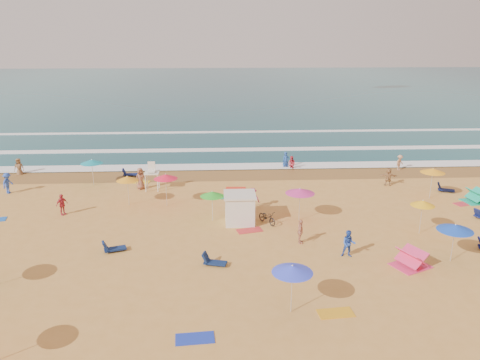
{
  "coord_description": "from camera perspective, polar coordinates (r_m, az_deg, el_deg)",
  "views": [
    {
      "loc": [
        0.58,
        -29.67,
        12.72
      ],
      "look_at": [
        2.36,
        6.0,
        1.5
      ],
      "focal_mm": 35.0,
      "sensor_mm": 36.0,
      "label": 1
    }
  ],
  "objects": [
    {
      "name": "ground",
      "position": [
        32.29,
        -3.67,
        -5.8
      ],
      "size": [
        220.0,
        220.0,
        0.0
      ],
      "primitive_type": "plane",
      "color": "gold",
      "rests_on": "ground"
    },
    {
      "name": "ocean",
      "position": [
        114.38,
        -3.2,
        11.03
      ],
      "size": [
        220.0,
        140.0,
        0.18
      ],
      "primitive_type": "cube",
      "color": "#0C4756",
      "rests_on": "ground"
    },
    {
      "name": "wet_sand",
      "position": [
        44.05,
        -3.49,
        0.63
      ],
      "size": [
        220.0,
        220.0,
        0.0
      ],
      "primitive_type": "plane",
      "color": "olive",
      "rests_on": "ground"
    },
    {
      "name": "surf_foam",
      "position": [
        52.53,
        -3.42,
        3.51
      ],
      "size": [
        200.0,
        18.7,
        0.05
      ],
      "color": "white",
      "rests_on": "ground"
    },
    {
      "name": "cabana",
      "position": [
        32.71,
        -0.03,
        -3.56
      ],
      "size": [
        2.0,
        2.0,
        2.0
      ],
      "primitive_type": "cube",
      "color": "silver",
      "rests_on": "ground"
    },
    {
      "name": "cabana_roof",
      "position": [
        32.34,
        -0.03,
        -1.8
      ],
      "size": [
        2.2,
        2.2,
        0.12
      ],
      "primitive_type": "cube",
      "color": "silver",
      "rests_on": "cabana"
    },
    {
      "name": "bicycle",
      "position": [
        32.77,
        3.32,
        -4.56
      ],
      "size": [
        1.47,
        1.81,
        0.92
      ],
      "primitive_type": "imported",
      "rotation": [
        0.0,
        0.0,
        0.57
      ],
      "color": "black",
      "rests_on": "ground"
    },
    {
      "name": "lifeguard_stand",
      "position": [
        40.11,
        -10.65,
        0.22
      ],
      "size": [
        1.2,
        1.2,
        2.1
      ],
      "primitive_type": null,
      "color": "white",
      "rests_on": "ground"
    },
    {
      "name": "beach_umbrellas",
      "position": [
        29.96,
        0.71,
        -3.18
      ],
      "size": [
        56.72,
        25.49,
        0.69
      ],
      "color": "blue",
      "rests_on": "ground"
    },
    {
      "name": "loungers",
      "position": [
        31.54,
        -2.04,
        -6.02
      ],
      "size": [
        40.24,
        22.29,
        0.34
      ],
      "color": "#0F194E",
      "rests_on": "ground"
    },
    {
      "name": "towels",
      "position": [
        31.17,
        -8.89,
        -6.84
      ],
      "size": [
        44.57,
        25.09,
        0.03
      ],
      "color": "#BB3C17",
      "rests_on": "ground"
    },
    {
      "name": "popup_tents",
      "position": [
        34.84,
        24.18,
        -4.53
      ],
      "size": [
        11.77,
        12.31,
        1.2
      ],
      "color": "#E9336B",
      "rests_on": "ground"
    },
    {
      "name": "beachgoers",
      "position": [
        36.69,
        -8.89,
        -1.71
      ],
      "size": [
        40.44,
        22.43,
        2.14
      ],
      "color": "#C53142",
      "rests_on": "ground"
    }
  ]
}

